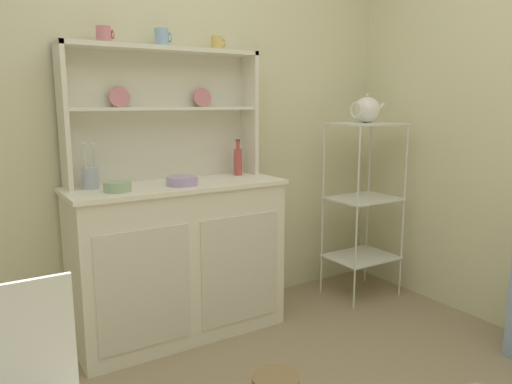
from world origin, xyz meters
TOP-DOWN VIEW (x-y plane):
  - wall_back at (0.00, 1.62)m, footprint 3.84×0.05m
  - hutch_cabinet at (-0.01, 1.37)m, footprint 1.17×0.45m
  - hutch_shelf_unit at (-0.01, 1.53)m, footprint 1.09×0.18m
  - bakers_rack at (1.26, 1.24)m, footprint 0.44×0.34m
  - cup_rose_0 at (-0.32, 1.49)m, footprint 0.09×0.07m
  - cup_sky_1 at (-0.01, 1.49)m, footprint 0.09×0.07m
  - cup_gold_2 at (0.32, 1.49)m, footprint 0.08×0.07m
  - bowl_mixing_large at (-0.35, 1.29)m, footprint 0.13×0.13m
  - bowl_floral_medium at (-0.01, 1.29)m, footprint 0.16×0.16m
  - jam_bottle at (0.43, 1.45)m, footprint 0.05×0.05m
  - utensil_jar at (-0.44, 1.45)m, footprint 0.08×0.08m
  - porcelain_teapot at (1.26, 1.24)m, footprint 0.26×0.17m

SIDE VIEW (x-z plane):
  - hutch_cabinet at x=-0.01m, z-range 0.01..0.87m
  - bakers_rack at x=1.26m, z-range 0.13..1.29m
  - bowl_floral_medium at x=-0.01m, z-range 0.86..0.91m
  - bowl_mixing_large at x=-0.35m, z-range 0.86..0.91m
  - utensil_jar at x=-0.44m, z-range 0.80..1.04m
  - jam_bottle at x=0.43m, z-range 0.84..1.06m
  - porcelain_teapot at x=1.26m, z-range 1.15..1.34m
  - wall_back at x=0.00m, z-range 0.00..2.50m
  - hutch_shelf_unit at x=-0.01m, z-range 0.92..1.64m
  - cup_gold_2 at x=0.32m, z-range 1.58..1.66m
  - cup_rose_0 at x=-0.32m, z-range 1.58..1.67m
  - cup_sky_1 at x=-0.01m, z-range 1.58..1.68m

